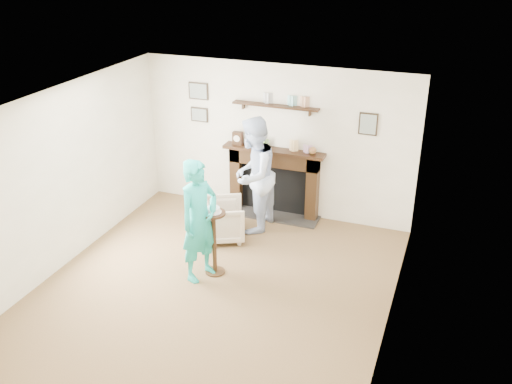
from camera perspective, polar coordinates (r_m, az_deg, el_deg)
ground at (r=7.70m, az=-4.13°, el=-9.60°), size 5.00×5.00×0.00m
room_shell at (r=7.51m, az=-2.34°, el=3.52°), size 4.54×5.02×2.52m
armchair at (r=8.88m, az=-3.39°, el=-4.57°), size 0.90×0.90×0.62m
man at (r=9.13m, az=-0.27°, el=-3.63°), size 0.73×0.92×1.84m
woman at (r=7.98m, az=-5.44°, el=-8.31°), size 0.60×0.72×1.71m
pedestal_table at (r=7.70m, az=-4.24°, el=-3.86°), size 0.33×0.33×1.07m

